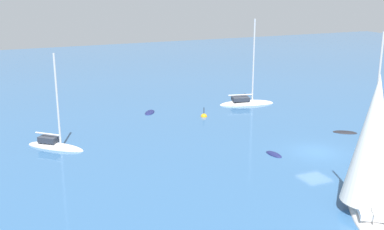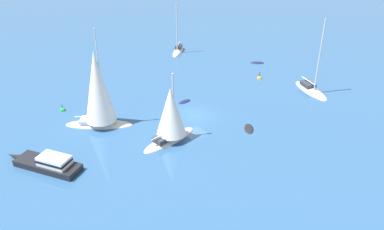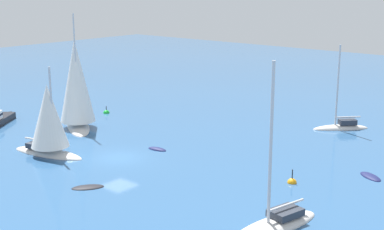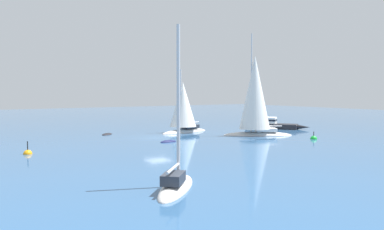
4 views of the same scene
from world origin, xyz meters
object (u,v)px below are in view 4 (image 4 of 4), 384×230
(mooring_buoy, at_px, (314,139))
(sailboat, at_px, (176,185))
(launch, at_px, (270,124))
(sloop, at_px, (183,110))
(tender, at_px, (107,135))
(channel_buoy, at_px, (28,154))
(rib_1, at_px, (168,142))
(sloop_2, at_px, (255,98))

(mooring_buoy, bearing_deg, sailboat, -65.29)
(launch, bearing_deg, sloop, -134.04)
(tender, bearing_deg, channel_buoy, 170.18)
(rib_1, xyz_separation_m, mooring_buoy, (6.32, 14.03, 0.00))
(sloop, bearing_deg, sailboat, 44.16)
(sloop_2, xyz_separation_m, mooring_buoy, (6.12, 2.72, -4.25))
(launch, xyz_separation_m, tender, (-4.88, -21.34, -0.61))
(tender, height_order, mooring_buoy, mooring_buoy)
(sloop_2, height_order, channel_buoy, sloop_2)
(sailboat, distance_m, launch, 35.88)
(tender, relative_size, mooring_buoy, 2.16)
(rib_1, bearing_deg, sloop_2, 172.52)
(rib_1, bearing_deg, mooring_buoy, 149.26)
(sailboat, bearing_deg, rib_1, 14.45)
(sloop_2, distance_m, mooring_buoy, 7.93)
(launch, distance_m, rib_1, 19.49)
(sailboat, xyz_separation_m, sloop_2, (-16.91, 20.73, 4.02))
(sloop_2, bearing_deg, channel_buoy, 34.37)
(launch, xyz_separation_m, channel_buoy, (5.52, -32.17, -0.60))
(rib_1, distance_m, sloop_2, 12.09)
(sailboat, xyz_separation_m, sloop, (-24.07, 15.54, 2.57))
(sailboat, height_order, channel_buoy, sailboat)
(rib_1, relative_size, sloop_2, 0.16)
(launch, height_order, tender, launch)
(launch, bearing_deg, rib_1, -110.41)
(rib_1, relative_size, mooring_buoy, 1.69)
(sailboat, relative_size, sloop_2, 0.75)
(sloop, height_order, tender, sloop)
(sloop, xyz_separation_m, sloop_2, (7.16, 5.18, 1.44))
(sailboat, xyz_separation_m, mooring_buoy, (-10.79, 23.44, -0.23))
(sloop_2, height_order, mooring_buoy, sloop_2)
(sloop, relative_size, tender, 3.23)
(sloop, height_order, sloop_2, sloop_2)
(sloop, distance_m, sloop_2, 8.96)
(sailboat, bearing_deg, launch, -8.61)
(launch, relative_size, tender, 3.05)
(sloop, height_order, channel_buoy, sloop)
(launch, distance_m, tender, 21.90)
(tender, bearing_deg, sailboat, -157.96)
(channel_buoy, bearing_deg, tender, 133.83)
(sailboat, height_order, launch, sailboat)
(sloop, xyz_separation_m, channel_buoy, (7.45, -19.49, -2.80))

